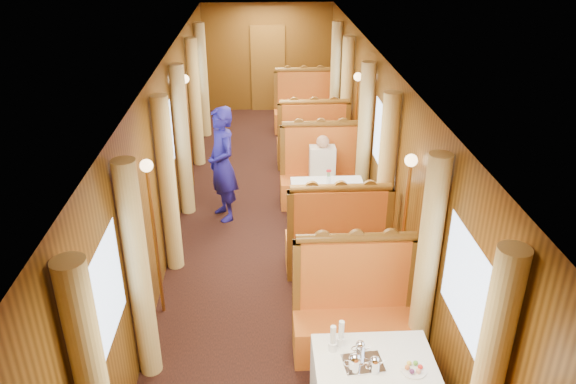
{
  "coord_description": "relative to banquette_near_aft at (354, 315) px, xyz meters",
  "views": [
    {
      "loc": [
        -0.19,
        -7.2,
        4.21
      ],
      "look_at": [
        0.13,
        -0.76,
        1.05
      ],
      "focal_mm": 35.0,
      "sensor_mm": 36.0,
      "label": 1
    }
  ],
  "objects": [
    {
      "name": "passenger",
      "position": [
        -0.0,
        3.3,
        0.32
      ],
      "size": [
        0.4,
        0.44,
        0.76
      ],
      "color": "beige",
      "rests_on": "banquette_mid_aft"
    },
    {
      "name": "sconce_left_aft",
      "position": [
        -2.15,
        4.24,
        0.96
      ],
      "size": [
        0.14,
        0.14,
        1.95
      ],
      "color": "#BF8C3F",
      "rests_on": "floor"
    },
    {
      "name": "table_far",
      "position": [
        0.0,
        5.99,
        -0.05
      ],
      "size": [
        1.05,
        0.72,
        0.75
      ],
      "primitive_type": "cube",
      "color": "white",
      "rests_on": "floor"
    },
    {
      "name": "banquette_near_aft",
      "position": [
        0.0,
        0.0,
        0.0
      ],
      "size": [
        1.3,
        0.55,
        1.34
      ],
      "color": "#B53814",
      "rests_on": "floor"
    },
    {
      "name": "rose_vase_mid",
      "position": [
        0.0,
        2.52,
        0.5
      ],
      "size": [
        0.06,
        0.06,
        0.36
      ],
      "rotation": [
        0.0,
        0.0,
        -0.22
      ],
      "color": "silver",
      "rests_on": "table_mid"
    },
    {
      "name": "banquette_mid_fwd",
      "position": [
        0.0,
        1.47,
        0.0
      ],
      "size": [
        1.3,
        0.55,
        1.34
      ],
      "color": "#B53814",
      "rests_on": "floor"
    },
    {
      "name": "wall_left",
      "position": [
        -2.25,
        2.49,
        0.83
      ],
      "size": [
        0.01,
        12.0,
        2.5
      ],
      "primitive_type": null,
      "rotation": [
        1.57,
        0.0,
        1.57
      ],
      "color": "brown",
      "rests_on": "floor"
    },
    {
      "name": "doorway_far",
      "position": [
        -0.75,
        8.46,
        0.58
      ],
      "size": [
        0.8,
        0.04,
        2.0
      ],
      "primitive_type": "cube",
      "color": "brown",
      "rests_on": "floor"
    },
    {
      "name": "table_mid",
      "position": [
        0.0,
        2.49,
        -0.05
      ],
      "size": [
        1.05,
        0.72,
        0.75
      ],
      "primitive_type": "cube",
      "color": "white",
      "rests_on": "floor"
    },
    {
      "name": "window_left_near",
      "position": [
        -2.24,
        -1.01,
        1.03
      ],
      "size": [
        0.01,
        1.2,
        0.9
      ],
      "primitive_type": null,
      "rotation": [
        1.57,
        0.0,
        1.57
      ],
      "color": "#96ADCE",
      "rests_on": "wall_left"
    },
    {
      "name": "wall_far",
      "position": [
        -0.75,
        8.49,
        0.83
      ],
      "size": [
        3.0,
        0.01,
        2.5
      ],
      "primitive_type": null,
      "rotation": [
        1.57,
        0.0,
        0.0
      ],
      "color": "brown",
      "rests_on": "floor"
    },
    {
      "name": "tea_tray",
      "position": [
        -0.11,
        -1.06,
        0.33
      ],
      "size": [
        0.36,
        0.29,
        0.01
      ],
      "primitive_type": "cube",
      "rotation": [
        0.0,
        0.0,
        0.09
      ],
      "color": "silver",
      "rests_on": "table_near"
    },
    {
      "name": "curtain_right_far_a",
      "position": [
        0.63,
        5.21,
        0.75
      ],
      "size": [
        0.22,
        0.22,
        2.35
      ],
      "primitive_type": "cylinder",
      "color": "tan",
      "rests_on": "floor"
    },
    {
      "name": "curtain_left_far_a",
      "position": [
        -2.13,
        5.21,
        0.75
      ],
      "size": [
        0.22,
        0.22,
        2.35
      ],
      "primitive_type": "cylinder",
      "color": "tan",
      "rests_on": "floor"
    },
    {
      "name": "curtain_right_near_b",
      "position": [
        0.63,
        -0.23,
        0.75
      ],
      "size": [
        0.22,
        0.22,
        2.35
      ],
      "primitive_type": "cylinder",
      "color": "tan",
      "rests_on": "floor"
    },
    {
      "name": "fruit_plate",
      "position": [
        0.31,
        -1.16,
        0.35
      ],
      "size": [
        0.22,
        0.22,
        0.05
      ],
      "rotation": [
        0.0,
        0.0,
        -0.19
      ],
      "color": "white",
      "rests_on": "table_near"
    },
    {
      "name": "curtain_right_far_b",
      "position": [
        0.63,
        6.77,
        0.75
      ],
      "size": [
        0.22,
        0.22,
        2.35
      ],
      "primitive_type": "cylinder",
      "color": "tan",
      "rests_on": "floor"
    },
    {
      "name": "banquette_far_fwd",
      "position": [
        0.0,
        4.97,
        0.0
      ],
      "size": [
        1.3,
        0.55,
        1.34
      ],
      "color": "#B53814",
      "rests_on": "floor"
    },
    {
      "name": "cup_outboard",
      "position": [
        -0.27,
        -0.82,
        0.43
      ],
      "size": [
        0.08,
        0.08,
        0.26
      ],
      "rotation": [
        0.0,
        0.0,
        0.01
      ],
      "color": "white",
      "rests_on": "table_near"
    },
    {
      "name": "window_left_far",
      "position": [
        -2.24,
        5.99,
        1.03
      ],
      "size": [
        0.01,
        1.2,
        0.9
      ],
      "primitive_type": null,
      "rotation": [
        1.57,
        0.0,
        1.57
      ],
      "color": "#96ADCE",
      "rests_on": "wall_left"
    },
    {
      "name": "window_left_mid",
      "position": [
        -2.24,
        2.49,
        1.03
      ],
      "size": [
        0.01,
        1.2,
        0.9
      ],
      "primitive_type": null,
      "rotation": [
        1.57,
        0.0,
        1.57
      ],
      "color": "#96ADCE",
      "rests_on": "wall_left"
    },
    {
      "name": "cup_inboard",
      "position": [
        -0.35,
        -0.88,
        0.43
      ],
      "size": [
        0.08,
        0.08,
        0.26
      ],
      "rotation": [
        0.0,
        0.0,
        0.4
      ],
      "color": "white",
      "rests_on": "table_near"
    },
    {
      "name": "ceiling",
      "position": [
        -0.75,
        2.49,
        2.08
      ],
      "size": [
        3.0,
        12.0,
        0.01
      ],
      "primitive_type": null,
      "rotation": [
        3.14,
        0.0,
        0.0
      ],
      "color": "silver",
      "rests_on": "wall_left"
    },
    {
      "name": "curtain_left_near_b",
      "position": [
        -2.13,
        -0.23,
        0.75
      ],
      "size": [
        0.22,
        0.22,
        2.35
      ],
      "primitive_type": "cylinder",
      "color": "tan",
      "rests_on": "floor"
    },
    {
      "name": "sconce_right_fore",
      "position": [
        0.65,
        0.74,
        0.96
      ],
      "size": [
        0.14,
        0.14,
        1.95
      ],
      "color": "#BF8C3F",
      "rests_on": "floor"
    },
    {
      "name": "floor",
      "position": [
        -0.75,
        2.49,
        -0.42
      ],
      "size": [
        3.0,
        12.0,
        0.01
      ],
      "primitive_type": null,
      "color": "black",
      "rests_on": "ground"
    },
    {
      "name": "sconce_left_fore",
      "position": [
        -2.15,
        0.74,
        0.96
      ],
      "size": [
        0.14,
        0.14,
        1.95
      ],
      "color": "#BF8C3F",
      "rests_on": "floor"
    },
    {
      "name": "banquette_far_aft",
      "position": [
        0.0,
        7.0,
        0.0
      ],
      "size": [
        1.3,
        0.55,
        1.34
      ],
      "color": "#B53814",
      "rests_on": "floor"
    },
    {
      "name": "window_right_far",
      "position": [
        0.74,
        5.99,
        1.03
      ],
      "size": [
        0.01,
        1.2,
        0.9
      ],
      "primitive_type": null,
      "rotation": [
        1.57,
        0.0,
        -1.57
      ],
      "color": "#96ADCE",
      "rests_on": "wall_right"
    },
    {
      "name": "curtain_right_mid_a",
      "position": [
        0.63,
        1.71,
        0.75
      ],
      "size": [
        0.22,
        0.22,
        2.35
      ],
      "primitive_type": "cylinder",
      "color": "tan",
      "rests_on": "floor"
    },
    {
      "name": "curtain_left_mid_a",
      "position": [
        -2.13,
        1.71,
        0.75
      ],
      "size": [
        0.22,
        0.22,
        2.35
      ],
      "primitive_type": "cylinder",
      "color": "tan",
      "rests_on": "floor"
    },
    {
      "name": "curtain_left_far_b",
      "position": [
        -2.13,
        6.77,
        0.75
      ],
      "size": [
        0.22,
        0.22,
        2.35
      ],
      "primitive_type": "cylinder",
      "color": "tan",
      "rests_on": "floor"
    },
    {
      "name": "curtain_right_mid_b",
      "position": [
        0.63,
        3.27,
        0.75
      ],
      "size": [
        0.22,
        0.22,
        2.35
      ],
      "primitive_type": "cylinder",
      "color": "tan",
      "rests_on": "floor"
    },
    {
      "name": "wall_right",
      "position": [
        0.75,
        2.49,
        0.83
      ],
      "size": [
        0.01,
        12.0,
        2.5
      ],
      "primitive_type": null,
      "rotation": [
        1.57,
        0.0,
        -1.57
      ],
      "color": "brown",
      "rests_on": "floor"
    },
    {
      "name": "rose_vase_far",
      "position": [
        0.04,
        5.95,
        0.5
      ],
      "size": [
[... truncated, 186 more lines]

